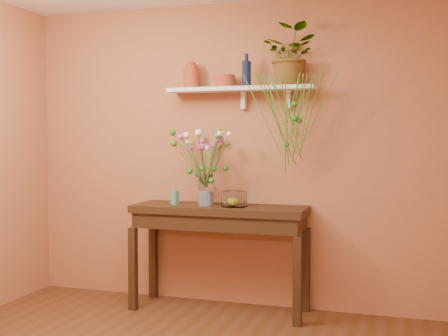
{
  "coord_description": "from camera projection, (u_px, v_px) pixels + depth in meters",
  "views": [
    {
      "loc": [
        1.42,
        -2.92,
        1.5
      ],
      "look_at": [
        0.0,
        1.55,
        1.25
      ],
      "focal_mm": 45.87,
      "sensor_mm": 36.0,
      "label": 1
    }
  ],
  "objects": [
    {
      "name": "glass_bowl",
      "position": [
        234.0,
        199.0,
        4.85
      ],
      "size": [
        0.22,
        0.22,
        0.13
      ],
      "color": "white",
      "rests_on": "sideboard"
    },
    {
      "name": "terracotta_pot",
      "position": [
        225.0,
        81.0,
        4.99
      ],
      "size": [
        0.23,
        0.23,
        0.11
      ],
      "primitive_type": "cylinder",
      "rotation": [
        0.0,
        0.0,
        -0.4
      ],
      "color": "#9F4424",
      "rests_on": "wall_shelf"
    },
    {
      "name": "lemon",
      "position": [
        233.0,
        202.0,
        4.85
      ],
      "size": [
        0.08,
        0.08,
        0.08
      ],
      "primitive_type": "sphere",
      "color": "yellow",
      "rests_on": "glass_bowl"
    },
    {
      "name": "carton",
      "position": [
        175.0,
        198.0,
        4.99
      ],
      "size": [
        0.08,
        0.07,
        0.12
      ],
      "primitive_type": "cube",
      "rotation": [
        0.0,
        0.0,
        -0.42
      ],
      "color": "#30607D",
      "rests_on": "sideboard"
    },
    {
      "name": "bouquet",
      "position": [
        203.0,
        148.0,
        4.92
      ],
      "size": [
        0.55,
        0.6,
        0.51
      ],
      "color": "#386B28",
      "rests_on": "glass_vase"
    },
    {
      "name": "room",
      "position": [
        141.0,
        164.0,
        3.21
      ],
      "size": [
        4.04,
        4.04,
        2.7
      ],
      "color": "#54311D",
      "rests_on": "ground"
    },
    {
      "name": "sideboard",
      "position": [
        219.0,
        221.0,
        4.93
      ],
      "size": [
        1.51,
        0.48,
        0.91
      ],
      "color": "#311E11",
      "rests_on": "ground"
    },
    {
      "name": "spider_plant",
      "position": [
        292.0,
        56.0,
        4.81
      ],
      "size": [
        0.52,
        0.47,
        0.5
      ],
      "primitive_type": "imported",
      "rotation": [
        0.0,
        0.0,
        -0.2
      ],
      "color": "#287E1B",
      "rests_on": "wall_shelf"
    },
    {
      "name": "plant_fronds",
      "position": [
        291.0,
        117.0,
        4.68
      ],
      "size": [
        0.77,
        0.39,
        0.82
      ],
      "color": "#287E1B",
      "rests_on": "wall_shelf"
    },
    {
      "name": "glass_vase",
      "position": [
        206.0,
        192.0,
        4.93
      ],
      "size": [
        0.13,
        0.13,
        0.27
      ],
      "color": "white",
      "rests_on": "sideboard"
    },
    {
      "name": "blue_bottle",
      "position": [
        247.0,
        73.0,
        4.9
      ],
      "size": [
        0.09,
        0.09,
        0.28
      ],
      "color": "#0C1B40",
      "rests_on": "wall_shelf"
    },
    {
      "name": "terracotta_jug",
      "position": [
        191.0,
        76.0,
        5.08
      ],
      "size": [
        0.18,
        0.18,
        0.24
      ],
      "color": "#9F4424",
      "rests_on": "wall_shelf"
    },
    {
      "name": "wall_shelf",
      "position": [
        242.0,
        90.0,
        4.95
      ],
      "size": [
        1.3,
        0.24,
        0.19
      ],
      "color": "white",
      "rests_on": "room"
    }
  ]
}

